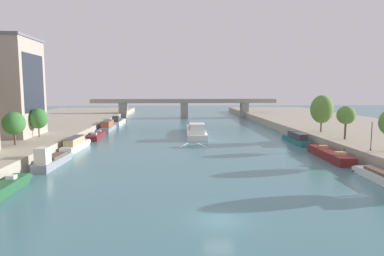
% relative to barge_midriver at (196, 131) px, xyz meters
% --- Properties ---
extents(ground_plane, '(400.00, 400.00, 0.00)m').
position_rel_barge_midriver_xyz_m(ground_plane, '(-1.42, -52.28, -1.05)').
color(ground_plane, teal).
extents(quay_left, '(36.00, 170.00, 2.01)m').
position_rel_barge_midriver_xyz_m(quay_left, '(-43.07, 2.72, -0.05)').
color(quay_left, '#A89E89').
rests_on(quay_left, ground).
extents(quay_right, '(36.00, 170.00, 2.01)m').
position_rel_barge_midriver_xyz_m(quay_right, '(40.23, 2.72, -0.05)').
color(quay_right, '#A89E89').
rests_on(quay_right, ground).
extents(barge_midriver, '(5.12, 22.81, 3.53)m').
position_rel_barge_midriver_xyz_m(barge_midriver, '(0.00, 0.00, 0.00)').
color(barge_midriver, silver).
rests_on(barge_midriver, ground).
extents(wake_behind_barge, '(5.60, 5.98, 0.03)m').
position_rel_barge_midriver_xyz_m(wake_behind_barge, '(-1.53, -14.20, -1.03)').
color(wake_behind_barge, silver).
rests_on(wake_behind_barge, ground).
extents(moored_boat_left_second, '(1.96, 10.37, 2.26)m').
position_rel_barge_midriver_xyz_m(moored_boat_left_second, '(-23.24, -44.06, -0.43)').
color(moored_boat_left_second, '#235633').
rests_on(moored_boat_left_second, ground).
extents(moored_boat_left_near, '(2.47, 10.65, 3.27)m').
position_rel_barge_midriver_xyz_m(moored_boat_left_near, '(-22.77, -31.45, -0.10)').
color(moored_boat_left_near, gray).
rests_on(moored_boat_left_near, ground).
extents(moored_boat_left_far, '(2.49, 11.70, 2.41)m').
position_rel_barge_midriver_xyz_m(moored_boat_left_far, '(-23.36, -17.81, -0.04)').
color(moored_boat_left_far, silver).
rests_on(moored_boat_left_far, ground).
extents(moored_boat_left_downstream, '(2.50, 11.67, 2.26)m').
position_rel_barge_midriver_xyz_m(moored_boat_left_downstream, '(-22.79, -3.43, -0.44)').
color(moored_boat_left_downstream, maroon).
rests_on(moored_boat_left_downstream, ground).
extents(moored_boat_left_gap_after, '(2.62, 12.53, 2.75)m').
position_rel_barge_midriver_xyz_m(moored_boat_left_gap_after, '(-23.09, 10.51, 0.09)').
color(moored_boat_left_gap_after, gray).
rests_on(moored_boat_left_gap_after, ground).
extents(moored_boat_left_upstream, '(2.62, 14.75, 2.95)m').
position_rel_barge_midriver_xyz_m(moored_boat_left_upstream, '(-23.06, 27.08, -0.16)').
color(moored_boat_left_upstream, silver).
rests_on(moored_boat_left_upstream, ground).
extents(moored_boat_right_far, '(3.10, 13.58, 2.43)m').
position_rel_barge_midriver_xyz_m(moored_boat_right_far, '(19.64, -28.01, -0.36)').
color(moored_boat_right_far, maroon).
rests_on(moored_boat_right_far, ground).
extents(moored_boat_right_lone, '(2.27, 12.37, 2.28)m').
position_rel_barge_midriver_xyz_m(moored_boat_right_lone, '(20.01, -12.34, -0.10)').
color(moored_boat_right_lone, '#23666B').
rests_on(moored_boat_right_lone, ground).
extents(tree_left_far, '(3.58, 3.58, 5.42)m').
position_rel_barge_midriver_xyz_m(tree_left_far, '(-31.17, -24.25, 4.51)').
color(tree_left_far, brown).
rests_on(tree_left_far, quay_left).
extents(tree_left_nearest, '(3.51, 3.51, 5.44)m').
position_rel_barge_midriver_xyz_m(tree_left_nearest, '(-31.08, -14.73, 4.47)').
color(tree_left_nearest, brown).
rests_on(tree_left_nearest, quay_left).
extents(tree_right_nearest, '(3.27, 3.27, 6.04)m').
position_rel_barge_midriver_xyz_m(tree_right_nearest, '(25.80, -20.85, 5.32)').
color(tree_right_nearest, brown).
rests_on(tree_right_nearest, quay_right).
extents(tree_right_by_lamp, '(4.64, 4.64, 7.80)m').
position_rel_barge_midriver_xyz_m(tree_right_by_lamp, '(25.91, -10.57, 5.81)').
color(tree_right_by_lamp, brown).
rests_on(tree_right_by_lamp, quay_right).
extents(lamppost_right_bank, '(0.28, 0.28, 4.35)m').
position_rel_barge_midriver_xyz_m(lamppost_right_bank, '(23.87, -32.09, 3.35)').
color(lamppost_right_bank, black).
rests_on(lamppost_right_bank, quay_right).
extents(bridge_far, '(71.30, 4.40, 7.26)m').
position_rel_barge_midriver_xyz_m(bridge_far, '(-1.42, 50.16, 3.70)').
color(bridge_far, gray).
rests_on(bridge_far, ground).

